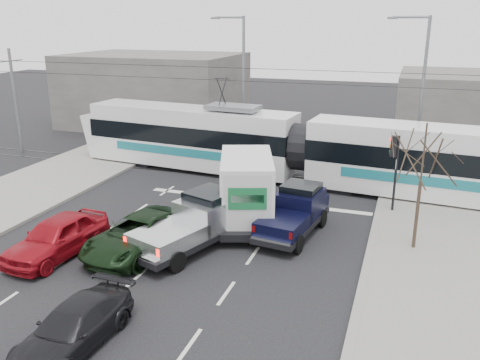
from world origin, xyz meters
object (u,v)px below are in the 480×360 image
(traffic_signal, at_px, (394,157))
(box_truck, at_px, (246,188))
(silver_pickup, at_px, (199,221))
(street_lamp_near, at_px, (419,86))
(street_lamp_far, at_px, (241,76))
(dark_car, at_px, (74,327))
(bare_tree, at_px, (423,159))
(navy_pickup, at_px, (295,211))
(tram, at_px, (302,148))
(red_car, at_px, (57,237))
(green_car, at_px, (140,235))

(traffic_signal, distance_m, box_truck, 7.00)
(box_truck, bearing_deg, silver_pickup, -127.62)
(street_lamp_near, xyz_separation_m, box_truck, (-6.96, -10.70, -3.54))
(traffic_signal, distance_m, street_lamp_near, 7.91)
(street_lamp_near, relative_size, street_lamp_far, 1.00)
(silver_pickup, relative_size, dark_car, 1.46)
(street_lamp_near, relative_size, silver_pickup, 1.47)
(bare_tree, relative_size, street_lamp_far, 0.56)
(navy_pickup, bearing_deg, street_lamp_far, 125.48)
(silver_pickup, bearing_deg, street_lamp_far, 121.90)
(tram, bearing_deg, street_lamp_near, 41.10)
(street_lamp_far, bearing_deg, navy_pickup, -62.50)
(tram, distance_m, dark_car, 17.17)
(street_lamp_near, distance_m, street_lamp_far, 11.67)
(red_car, distance_m, dark_car, 6.27)
(silver_pickup, xyz_separation_m, box_truck, (1.03, 3.04, 0.52))
(red_car, bearing_deg, silver_pickup, 34.33)
(tram, xyz_separation_m, silver_pickup, (-2.13, -9.56, -0.92))
(bare_tree, xyz_separation_m, dark_car, (-8.93, -9.57, -3.18))
(street_lamp_far, height_order, tram, street_lamp_far)
(street_lamp_near, bearing_deg, box_truck, -123.06)
(bare_tree, distance_m, green_car, 11.26)
(traffic_signal, height_order, tram, tram)
(street_lamp_far, relative_size, dark_car, 2.14)
(box_truck, height_order, dark_car, box_truck)
(bare_tree, xyz_separation_m, street_lamp_far, (-11.79, 13.50, 1.32))
(bare_tree, relative_size, box_truck, 0.74)
(navy_pickup, xyz_separation_m, red_car, (-8.23, -5.07, -0.21))
(bare_tree, bearing_deg, green_car, -160.78)
(navy_pickup, bearing_deg, street_lamp_near, 75.96)
(red_car, bearing_deg, green_car, 30.23)
(bare_tree, bearing_deg, traffic_signal, 105.76)
(bare_tree, distance_m, traffic_signal, 4.28)
(box_truck, bearing_deg, dark_car, -118.12)
(tram, relative_size, green_car, 5.21)
(box_truck, relative_size, navy_pickup, 1.34)
(red_car, xyz_separation_m, dark_car, (4.16, -4.69, -0.17))
(traffic_signal, bearing_deg, box_truck, -152.42)
(silver_pickup, height_order, dark_car, silver_pickup)
(street_lamp_far, height_order, silver_pickup, street_lamp_far)
(silver_pickup, relative_size, navy_pickup, 1.23)
(bare_tree, relative_size, green_car, 0.95)
(bare_tree, bearing_deg, tram, 130.02)
(green_car, bearing_deg, dark_car, -68.64)
(bare_tree, xyz_separation_m, silver_pickup, (-8.28, -2.24, -2.74))
(street_lamp_far, height_order, red_car, street_lamp_far)
(box_truck, bearing_deg, navy_pickup, -33.16)
(tram, height_order, silver_pickup, tram)
(box_truck, xyz_separation_m, green_car, (-2.98, -4.37, -0.84))
(street_lamp_far, bearing_deg, silver_pickup, -77.43)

